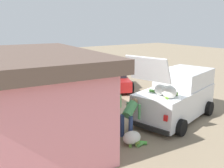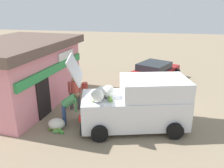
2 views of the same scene
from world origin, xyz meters
TOP-DOWN VIEW (x-y plane):
  - ground_plane at (0.00, 0.00)m, footprint 60.00×60.00m
  - storefront_bar at (-0.19, 5.26)m, footprint 6.42×4.64m
  - delivery_van at (-1.46, -0.47)m, footprint 2.89×4.64m
  - parked_sedan at (4.23, -0.97)m, footprint 4.37×3.39m
  - vendor_standing at (-0.46, 2.44)m, footprint 0.42×0.55m
  - customer_bending at (-1.71, 2.23)m, footprint 0.68×0.79m
  - unloaded_banana_pile at (-2.29, 2.54)m, footprint 0.66×0.76m
  - paint_bucket at (2.19, 2.85)m, footprint 0.33×0.33m

SIDE VIEW (x-z plane):
  - ground_plane at x=0.00m, z-range 0.00..0.00m
  - paint_bucket at x=2.19m, z-range 0.00..0.34m
  - unloaded_banana_pile at x=-2.29m, z-range -0.02..0.41m
  - parked_sedan at x=4.23m, z-range -0.02..1.18m
  - customer_bending at x=-1.71m, z-range 0.16..1.45m
  - vendor_standing at x=-0.46m, z-range 0.11..1.71m
  - delivery_van at x=-1.46m, z-range -0.44..2.39m
  - storefront_bar at x=-0.19m, z-range 0.04..3.05m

